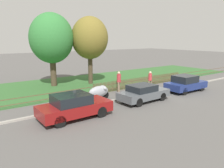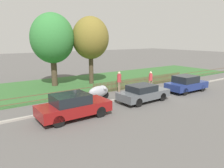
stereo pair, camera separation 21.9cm
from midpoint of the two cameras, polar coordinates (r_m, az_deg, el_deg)
ground_plane at (r=19.44m, az=13.51°, el=-1.97°), size 120.00×120.00×0.00m
kerb_stone at (r=19.49m, az=13.30°, el=-1.74°), size 31.97×0.20×0.12m
grass_strip at (r=24.70m, az=0.88°, el=1.29°), size 31.97×9.27×0.01m
park_fence at (r=21.12m, az=8.26°, el=0.57°), size 31.97×0.05×0.90m
parked_car_silver_hatchback at (r=12.78m, az=-9.65°, el=-5.63°), size 4.18×1.85×1.44m
parked_car_black_saloon at (r=16.03m, az=8.52°, el=-2.31°), size 4.00×1.80×1.26m
parked_car_navy_estate at (r=19.91m, az=19.12°, el=0.10°), size 3.85×1.78×1.41m
covered_motorcycle at (r=16.38m, az=-3.00°, el=-1.95°), size 1.79×0.79×1.05m
tree_nearest_kerb at (r=21.55m, az=-15.03°, el=11.38°), size 4.07×4.07×6.88m
tree_behind_motorcycle at (r=22.00m, az=-5.34°, el=11.82°), size 3.61×3.61×6.65m
pedestrian_near_fence at (r=20.06m, az=10.35°, el=1.26°), size 0.41×0.41×1.62m
pedestrian_by_lamp at (r=18.71m, az=2.21°, el=0.94°), size 0.50×0.50×1.76m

